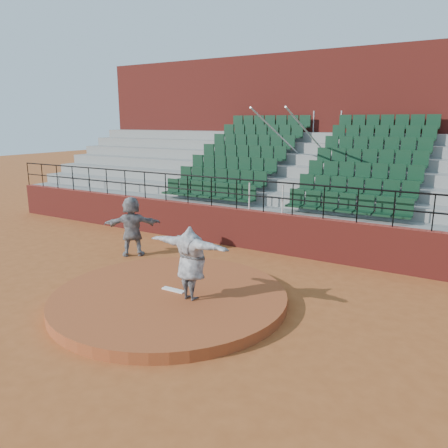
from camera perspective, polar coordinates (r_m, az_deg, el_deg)
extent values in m
plane|color=#9C4E23|center=(10.56, -7.08, -10.13)|extent=(90.00, 90.00, 0.00)
cylinder|color=#994622|center=(10.51, -7.10, -9.51)|extent=(5.50, 5.50, 0.25)
cube|color=white|center=(10.57, -6.62, -8.54)|extent=(0.60, 0.15, 0.03)
cube|color=maroon|center=(14.40, 5.10, -0.93)|extent=(24.00, 0.30, 1.30)
cylinder|color=black|center=(14.09, 5.24, 5.59)|extent=(24.00, 0.05, 0.05)
cylinder|color=black|center=(14.17, 5.20, 3.58)|extent=(24.00, 0.04, 0.04)
cylinder|color=black|center=(22.12, -24.22, 5.98)|extent=(0.04, 0.04, 1.00)
cylinder|color=black|center=(21.31, -22.65, 5.89)|extent=(0.04, 0.04, 1.00)
cylinder|color=black|center=(20.52, -20.97, 5.78)|extent=(0.04, 0.04, 1.00)
cylinder|color=black|center=(19.75, -19.15, 5.66)|extent=(0.04, 0.04, 1.00)
cylinder|color=black|center=(19.00, -17.19, 5.53)|extent=(0.04, 0.04, 1.00)
cylinder|color=black|center=(18.28, -15.07, 5.38)|extent=(0.04, 0.04, 1.00)
cylinder|color=black|center=(17.58, -12.78, 5.21)|extent=(0.04, 0.04, 1.00)
cylinder|color=black|center=(16.91, -10.30, 5.01)|extent=(0.04, 0.04, 1.00)
cylinder|color=black|center=(16.27, -7.63, 4.79)|extent=(0.04, 0.04, 1.00)
cylinder|color=black|center=(15.68, -4.75, 4.54)|extent=(0.04, 0.04, 1.00)
cylinder|color=black|center=(15.12, -1.66, 4.25)|extent=(0.04, 0.04, 1.00)
cylinder|color=black|center=(14.62, 1.66, 3.93)|extent=(0.04, 0.04, 1.00)
cylinder|color=black|center=(14.17, 5.20, 3.58)|extent=(0.04, 0.04, 1.00)
cylinder|color=black|center=(13.77, 8.95, 3.19)|extent=(0.04, 0.04, 1.00)
cylinder|color=black|center=(13.44, 12.91, 2.77)|extent=(0.04, 0.04, 1.00)
cylinder|color=black|center=(13.17, 17.04, 2.31)|extent=(0.04, 0.04, 1.00)
cylinder|color=black|center=(12.98, 21.32, 1.82)|extent=(0.04, 0.04, 1.00)
cylinder|color=black|center=(12.86, 25.69, 1.31)|extent=(0.04, 0.04, 1.00)
cube|color=gray|center=(14.91, 6.07, -0.46)|extent=(24.00, 0.85, 1.30)
cube|color=#10321D|center=(15.91, -2.12, 4.19)|extent=(3.85, 0.48, 0.72)
cube|color=#10321D|center=(13.87, 15.70, 2.34)|extent=(3.85, 0.48, 0.72)
cube|color=gray|center=(15.62, 7.40, 0.89)|extent=(24.00, 0.85, 1.70)
cube|color=#10321D|center=(16.57, -0.53, 5.96)|extent=(3.85, 0.48, 0.72)
cube|color=#10321D|center=(14.62, 16.69, 4.41)|extent=(3.85, 0.48, 0.72)
cube|color=gray|center=(16.35, 8.61, 2.12)|extent=(24.00, 0.85, 2.10)
cube|color=#10321D|center=(17.25, 0.95, 7.59)|extent=(3.85, 0.48, 0.72)
cube|color=#10321D|center=(15.38, 17.59, 6.27)|extent=(3.85, 0.48, 0.72)
cube|color=gray|center=(17.09, 9.73, 3.25)|extent=(24.00, 0.85, 2.50)
cube|color=#10321D|center=(17.95, 2.33, 9.09)|extent=(3.85, 0.48, 0.72)
cube|color=#10321D|center=(16.17, 18.40, 7.96)|extent=(3.85, 0.48, 0.72)
cube|color=gray|center=(17.84, 10.75, 4.28)|extent=(24.00, 0.85, 2.90)
cube|color=#10321D|center=(18.68, 3.60, 10.47)|extent=(3.85, 0.48, 0.72)
cube|color=#10321D|center=(16.97, 19.15, 9.48)|extent=(3.85, 0.48, 0.72)
cube|color=gray|center=(18.61, 11.69, 5.23)|extent=(24.00, 0.85, 3.30)
cube|color=#10321D|center=(19.42, 4.80, 11.74)|extent=(3.85, 0.48, 0.72)
cube|color=#10321D|center=(17.79, 19.84, 10.87)|extent=(3.85, 0.48, 0.72)
cube|color=gray|center=(19.38, 12.56, 6.10)|extent=(24.00, 0.85, 3.70)
cube|color=#10321D|center=(20.18, 5.91, 12.91)|extent=(3.85, 0.48, 0.72)
cube|color=#10321D|center=(18.61, 20.47, 12.13)|extent=(3.85, 0.48, 0.72)
cylinder|color=silver|center=(17.08, 8.11, 10.57)|extent=(0.06, 5.97, 2.46)
cylinder|color=silver|center=(16.65, 11.97, 10.35)|extent=(0.06, 5.97, 2.46)
cube|color=maroon|center=(21.08, 14.49, 11.20)|extent=(24.00, 3.00, 7.10)
imported|color=black|center=(9.80, -4.35, -5.10)|extent=(2.09, 0.61, 1.69)
imported|color=black|center=(14.03, -11.93, -0.28)|extent=(1.74, 1.53, 1.91)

